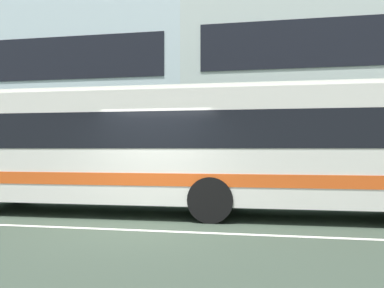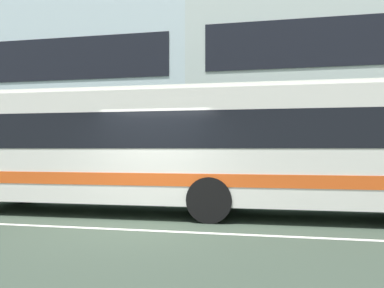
{
  "view_description": "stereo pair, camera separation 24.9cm",
  "coord_description": "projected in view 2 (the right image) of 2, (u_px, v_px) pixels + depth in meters",
  "views": [
    {
      "loc": [
        2.82,
        -8.42,
        1.61
      ],
      "look_at": [
        0.63,
        2.04,
        1.72
      ],
      "focal_mm": 41.85,
      "sensor_mm": 36.0,
      "label": 1
    },
    {
      "loc": [
        3.07,
        -8.36,
        1.61
      ],
      "look_at": [
        0.63,
        2.04,
        1.72
      ],
      "focal_mm": 41.85,
      "sensor_mm": 36.0,
      "label": 2
    }
  ],
  "objects": [
    {
      "name": "transit_bus",
      "position": [
        187.0,
        146.0,
        11.01
      ],
      "size": [
        12.48,
        2.82,
        3.05
      ],
      "color": "silver",
      "rests_on": "ground_plane"
    },
    {
      "name": "hedge_row_far",
      "position": [
        101.0,
        183.0,
        15.45
      ],
      "size": [
        18.77,
        1.1,
        0.83
      ],
      "primitive_type": "cube",
      "color": "#1D4423",
      "rests_on": "ground_plane"
    },
    {
      "name": "ground_plane",
      "position": [
        137.0,
        230.0,
        8.82
      ],
      "size": [
        160.0,
        160.0,
        0.0
      ],
      "primitive_type": "plane",
      "color": "#364437"
    },
    {
      "name": "apartment_block_left",
      "position": [
        55.0,
        91.0,
        26.92
      ],
      "size": [
        18.63,
        9.75,
        10.21
      ],
      "color": "silver",
      "rests_on": "ground_plane"
    },
    {
      "name": "lane_centre_line",
      "position": [
        137.0,
        230.0,
        8.82
      ],
      "size": [
        60.0,
        0.16,
        0.01
      ],
      "primitive_type": "cube",
      "color": "silver",
      "rests_on": "ground_plane"
    }
  ]
}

